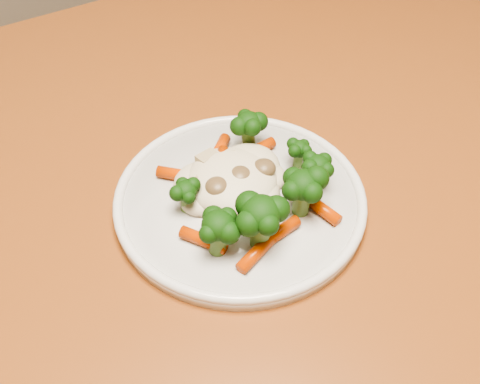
{
  "coord_description": "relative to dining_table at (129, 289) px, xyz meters",
  "views": [
    {
      "loc": [
        -0.04,
        -0.23,
        1.19
      ],
      "look_at": [
        0.19,
        0.1,
        0.77
      ],
      "focal_mm": 45.0,
      "sensor_mm": 36.0,
      "label": 1
    }
  ],
  "objects": [
    {
      "name": "dining_table",
      "position": [
        0.0,
        0.0,
        0.0
      ],
      "size": [
        1.34,
        0.94,
        0.75
      ],
      "rotation": [
        0.0,
        0.0,
        -0.07
      ],
      "color": "#964F22",
      "rests_on": "ground"
    },
    {
      "name": "plate",
      "position": [
        0.12,
        -0.04,
        0.1
      ],
      "size": [
        0.25,
        0.25,
        0.01
      ],
      "primitive_type": "cylinder",
      "color": "silver",
      "rests_on": "dining_table"
    },
    {
      "name": "meal",
      "position": [
        0.12,
        -0.05,
        0.12
      ],
      "size": [
        0.17,
        0.17,
        0.05
      ],
      "color": "beige",
      "rests_on": "plate"
    }
  ]
}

